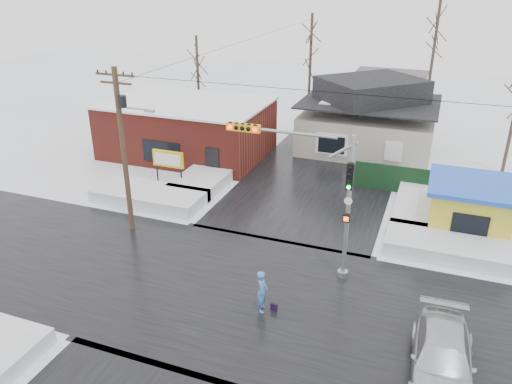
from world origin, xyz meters
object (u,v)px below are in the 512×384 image
(traffic_signal, at_px, (315,184))
(utility_pole, at_px, (124,143))
(pedestrian, at_px, (262,292))
(marquee_sign, at_px, (168,160))
(car, at_px, (442,359))
(kiosk, at_px, (470,206))

(traffic_signal, height_order, utility_pole, utility_pole)
(traffic_signal, bearing_deg, pedestrian, -106.70)
(utility_pole, bearing_deg, traffic_signal, -2.95)
(utility_pole, xyz_separation_m, marquee_sign, (-1.07, 5.99, -3.19))
(pedestrian, relative_size, car, 0.36)
(marquee_sign, distance_m, car, 21.06)
(traffic_signal, height_order, pedestrian, traffic_signal)
(kiosk, relative_size, pedestrian, 2.40)
(kiosk, bearing_deg, utility_pole, -159.56)
(utility_pole, bearing_deg, kiosk, 20.44)
(kiosk, bearing_deg, marquee_sign, -178.45)
(traffic_signal, xyz_separation_m, car, (6.11, -5.07, -3.77))
(marquee_sign, relative_size, pedestrian, 1.33)
(kiosk, xyz_separation_m, car, (-0.96, -12.10, -0.69))
(traffic_signal, bearing_deg, marquee_sign, 150.28)
(traffic_signal, bearing_deg, car, -39.68)
(traffic_signal, distance_m, kiosk, 10.43)
(utility_pole, height_order, car, utility_pole)
(traffic_signal, relative_size, pedestrian, 3.66)
(pedestrian, height_order, car, pedestrian)
(kiosk, height_order, car, kiosk)
(utility_pole, distance_m, kiosk, 18.95)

